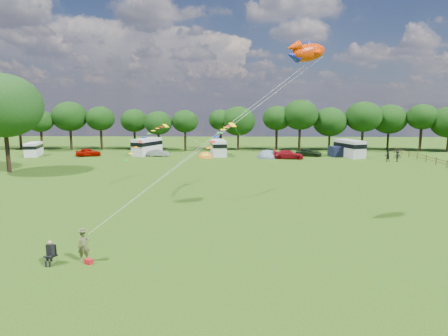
{
  "coord_description": "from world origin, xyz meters",
  "views": [
    {
      "loc": [
        0.76,
        -21.79,
        8.91
      ],
      "look_at": [
        0.0,
        8.0,
        4.0
      ],
      "focal_mm": 30.0,
      "sensor_mm": 36.0,
      "label": 1
    }
  ],
  "objects_px": {
    "car_d": "(309,153)",
    "campervan_d": "(350,148)",
    "kite_flyer": "(84,246)",
    "car_a": "(88,152)",
    "tent_greyblue": "(268,158)",
    "camp_chair": "(51,250)",
    "campervan_b": "(147,146)",
    "tent_orange": "(205,158)",
    "car_c": "(288,155)",
    "campervan_c": "(218,147)",
    "fish_kite": "(305,52)",
    "campervan_a": "(34,149)",
    "walker_a": "(387,156)",
    "big_tree": "(3,106)",
    "car_b": "(158,153)",
    "walker_b": "(397,156)"
  },
  "relations": [
    {
      "from": "car_a",
      "to": "kite_flyer",
      "type": "height_order",
      "value": "kite_flyer"
    },
    {
      "from": "tent_greyblue",
      "to": "campervan_b",
      "type": "bearing_deg",
      "value": 170.9
    },
    {
      "from": "campervan_b",
      "to": "kite_flyer",
      "type": "bearing_deg",
      "value": -147.39
    },
    {
      "from": "campervan_d",
      "to": "walker_b",
      "type": "relative_size",
      "value": 3.62
    },
    {
      "from": "campervan_b",
      "to": "campervan_c",
      "type": "bearing_deg",
      "value": -69.36
    },
    {
      "from": "walker_a",
      "to": "car_c",
      "type": "bearing_deg",
      "value": -21.32
    },
    {
      "from": "car_c",
      "to": "big_tree",
      "type": "bearing_deg",
      "value": 119.86
    },
    {
      "from": "car_b",
      "to": "kite_flyer",
      "type": "distance_m",
      "value": 46.49
    },
    {
      "from": "campervan_d",
      "to": "kite_flyer",
      "type": "relative_size",
      "value": 3.66
    },
    {
      "from": "walker_a",
      "to": "fish_kite",
      "type": "bearing_deg",
      "value": 47.27
    },
    {
      "from": "car_d",
      "to": "car_c",
      "type": "bearing_deg",
      "value": 148.31
    },
    {
      "from": "fish_kite",
      "to": "tent_orange",
      "type": "bearing_deg",
      "value": 77.17
    },
    {
      "from": "campervan_a",
      "to": "walker_a",
      "type": "relative_size",
      "value": 2.73
    },
    {
      "from": "car_b",
      "to": "tent_orange",
      "type": "relative_size",
      "value": 1.2
    },
    {
      "from": "car_c",
      "to": "fish_kite",
      "type": "height_order",
      "value": "fish_kite"
    },
    {
      "from": "tent_orange",
      "to": "kite_flyer",
      "type": "xyz_separation_m",
      "value": [
        -3.75,
        -44.43,
        0.89
      ]
    },
    {
      "from": "tent_orange",
      "to": "car_c",
      "type": "bearing_deg",
      "value": -3.21
    },
    {
      "from": "campervan_b",
      "to": "tent_greyblue",
      "type": "height_order",
      "value": "campervan_b"
    },
    {
      "from": "fish_kite",
      "to": "walker_b",
      "type": "distance_m",
      "value": 40.79
    },
    {
      "from": "big_tree",
      "to": "car_c",
      "type": "height_order",
      "value": "big_tree"
    },
    {
      "from": "car_a",
      "to": "kite_flyer",
      "type": "distance_m",
      "value": 49.23
    },
    {
      "from": "campervan_a",
      "to": "camp_chair",
      "type": "distance_m",
      "value": 53.54
    },
    {
      "from": "car_b",
      "to": "tent_orange",
      "type": "xyz_separation_m",
      "value": [
        8.62,
        -1.8,
        -0.61
      ]
    },
    {
      "from": "car_c",
      "to": "car_d",
      "type": "bearing_deg",
      "value": -39.27
    },
    {
      "from": "car_d",
      "to": "walker_a",
      "type": "bearing_deg",
      "value": -100.61
    },
    {
      "from": "campervan_b",
      "to": "tent_greyblue",
      "type": "relative_size",
      "value": 1.66
    },
    {
      "from": "car_c",
      "to": "tent_greyblue",
      "type": "bearing_deg",
      "value": 80.27
    },
    {
      "from": "car_c",
      "to": "walker_a",
      "type": "bearing_deg",
      "value": -89.4
    },
    {
      "from": "car_b",
      "to": "campervan_c",
      "type": "xyz_separation_m",
      "value": [
        10.77,
        1.43,
        0.9
      ]
    },
    {
      "from": "tent_orange",
      "to": "walker_b",
      "type": "bearing_deg",
      "value": -7.12
    },
    {
      "from": "car_a",
      "to": "car_b",
      "type": "xyz_separation_m",
      "value": [
        12.69,
        0.24,
        -0.11
      ]
    },
    {
      "from": "car_a",
      "to": "campervan_d",
      "type": "distance_m",
      "value": 46.99
    },
    {
      "from": "kite_flyer",
      "to": "car_d",
      "type": "bearing_deg",
      "value": 47.23
    },
    {
      "from": "campervan_c",
      "to": "campervan_d",
      "type": "distance_m",
      "value": 23.53
    },
    {
      "from": "campervan_a",
      "to": "tent_orange",
      "type": "height_order",
      "value": "campervan_a"
    },
    {
      "from": "tent_greyblue",
      "to": "camp_chair",
      "type": "xyz_separation_m",
      "value": [
        -16.41,
        -45.33,
        0.82
      ]
    },
    {
      "from": "walker_b",
      "to": "tent_orange",
      "type": "bearing_deg",
      "value": -11.2
    },
    {
      "from": "car_d",
      "to": "campervan_d",
      "type": "height_order",
      "value": "campervan_d"
    },
    {
      "from": "car_d",
      "to": "campervan_b",
      "type": "height_order",
      "value": "campervan_b"
    },
    {
      "from": "campervan_a",
      "to": "car_a",
      "type": "bearing_deg",
      "value": -105.02
    },
    {
      "from": "car_b",
      "to": "walker_a",
      "type": "bearing_deg",
      "value": -95.83
    },
    {
      "from": "car_d",
      "to": "campervan_d",
      "type": "distance_m",
      "value": 7.18
    },
    {
      "from": "campervan_d",
      "to": "walker_b",
      "type": "bearing_deg",
      "value": -153.69
    },
    {
      "from": "big_tree",
      "to": "car_c",
      "type": "xyz_separation_m",
      "value": [
        40.22,
        14.28,
        -8.28
      ]
    },
    {
      "from": "tent_orange",
      "to": "walker_a",
      "type": "bearing_deg",
      "value": -6.63
    },
    {
      "from": "car_d",
      "to": "campervan_a",
      "type": "xyz_separation_m",
      "value": [
        -50.04,
        -0.84,
        0.66
      ]
    },
    {
      "from": "fish_kite",
      "to": "kite_flyer",
      "type": "bearing_deg",
      "value": -178.76
    },
    {
      "from": "campervan_a",
      "to": "walker_b",
      "type": "relative_size",
      "value": 2.89
    },
    {
      "from": "campervan_c",
      "to": "tent_greyblue",
      "type": "relative_size",
      "value": 1.5
    },
    {
      "from": "kite_flyer",
      "to": "fish_kite",
      "type": "bearing_deg",
      "value": 12.12
    }
  ]
}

